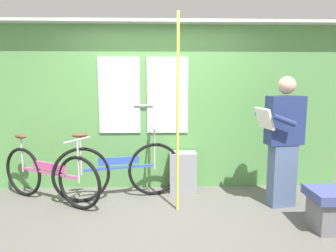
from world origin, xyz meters
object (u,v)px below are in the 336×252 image
Objects in this scene: bicycle_leaning_behind at (49,175)px; passenger_reading_newspaper at (283,139)px; bicycle_near_door at (119,170)px; handrail_pole at (178,115)px; trash_bin_by_wall at (183,172)px.

bicycle_leaning_behind is 3.07m from passenger_reading_newspaper.
bicycle_near_door reaches higher than bicycle_leaning_behind.
passenger_reading_newspaper is at bearing -21.94° from bicycle_near_door.
passenger_reading_newspaper is 1.38m from handrail_pole.
handrail_pole reaches higher than bicycle_leaning_behind.
trash_bin_by_wall is at bearing -34.64° from passenger_reading_newspaper.
bicycle_near_door is at bearing 34.52° from bicycle_leaning_behind.
trash_bin_by_wall is (1.80, 0.37, -0.08)m from bicycle_leaning_behind.
passenger_reading_newspaper is at bearing 4.07° from handrail_pole.
handrail_pole is (1.68, -0.30, 0.83)m from bicycle_leaning_behind.
handrail_pole reaches higher than passenger_reading_newspaper.
bicycle_leaning_behind is 1.90m from handrail_pole.
passenger_reading_newspaper reaches higher than bicycle_leaning_behind.
trash_bin_by_wall is at bearing 40.04° from bicycle_leaning_behind.
trash_bin_by_wall is at bearing 3.00° from bicycle_near_door.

